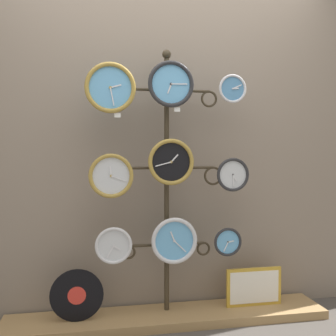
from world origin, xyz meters
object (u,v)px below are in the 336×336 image
(clock_middle_center, at_px, (171,162))
(clock_middle_right, at_px, (233,175))
(clock_bottom_left, at_px, (114,245))
(clock_top_center, at_px, (171,84))
(clock_bottom_right, at_px, (228,242))
(display_stand, at_px, (167,236))
(clock_top_left, at_px, (110,88))
(clock_top_right, at_px, (232,89))
(clock_bottom_center, at_px, (174,241))
(picture_frame, at_px, (254,287))
(clock_middle_left, at_px, (111,176))
(vinyl_record, at_px, (77,295))

(clock_middle_center, bearing_deg, clock_middle_right, 4.41)
(clock_middle_right, distance_m, clock_bottom_left, 0.94)
(clock_top_center, distance_m, clock_bottom_right, 1.15)
(display_stand, bearing_deg, clock_bottom_right, -12.34)
(clock_top_left, xyz_separation_m, clock_top_right, (0.83, 0.02, 0.02))
(clock_top_left, distance_m, clock_bottom_left, 1.02)
(clock_bottom_left, height_order, clock_bottom_center, clock_bottom_center)
(clock_top_right, distance_m, clock_bottom_center, 1.11)
(clock_bottom_right, height_order, picture_frame, clock_bottom_right)
(clock_top_left, height_order, clock_middle_right, clock_top_left)
(clock_top_left, relative_size, clock_bottom_center, 1.04)
(picture_frame, bearing_deg, display_stand, 175.65)
(clock_top_left, bearing_deg, picture_frame, 3.44)
(clock_top_left, distance_m, clock_middle_right, 1.01)
(clock_middle_left, height_order, clock_middle_center, clock_middle_center)
(clock_middle_left, relative_size, clock_bottom_left, 1.19)
(clock_middle_right, height_order, clock_bottom_left, clock_middle_right)
(clock_top_left, height_order, clock_bottom_right, clock_top_left)
(clock_middle_left, bearing_deg, vinyl_record, 172.45)
(clock_bottom_right, xyz_separation_m, picture_frame, (0.22, 0.04, -0.34))
(clock_middle_center, distance_m, clock_bottom_center, 0.53)
(clock_top_right, distance_m, clock_bottom_left, 1.32)
(clock_top_left, distance_m, clock_middle_center, 0.62)
(clock_bottom_center, bearing_deg, clock_bottom_left, -176.33)
(clock_bottom_center, distance_m, vinyl_record, 0.72)
(clock_top_center, height_order, clock_middle_left, clock_top_center)
(clock_middle_center, xyz_separation_m, vinyl_record, (-0.62, 0.03, -0.86))
(clock_bottom_right, bearing_deg, clock_middle_right, 10.86)
(clock_top_right, bearing_deg, clock_middle_center, -176.67)
(clock_middle_center, xyz_separation_m, clock_bottom_left, (-0.38, 0.00, -0.54))
(clock_middle_left, bearing_deg, display_stand, 16.91)
(clock_top_left, distance_m, picture_frame, 1.71)
(display_stand, relative_size, clock_bottom_center, 5.89)
(display_stand, xyz_separation_m, clock_middle_left, (-0.39, -0.12, 0.43))
(clock_middle_center, height_order, clock_bottom_left, clock_middle_center)
(clock_bottom_center, height_order, clock_bottom_right, clock_bottom_center)
(vinyl_record, bearing_deg, clock_bottom_right, -0.13)
(clock_middle_right, height_order, clock_bottom_center, clock_middle_right)
(clock_middle_right, xyz_separation_m, clock_bottom_center, (-0.41, -0.00, -0.44))
(clock_top_center, distance_m, vinyl_record, 1.51)
(clock_bottom_center, bearing_deg, picture_frame, 3.86)
(vinyl_record, distance_m, picture_frame, 1.24)
(clock_bottom_center, bearing_deg, vinyl_record, -179.99)
(clock_bottom_left, bearing_deg, clock_top_left, 162.53)
(display_stand, relative_size, clock_middle_center, 6.02)
(clock_bottom_center, xyz_separation_m, picture_frame, (0.59, 0.04, -0.37))
(clock_top_center, bearing_deg, clock_middle_right, 1.55)
(vinyl_record, bearing_deg, clock_top_left, -5.46)
(display_stand, relative_size, clock_bottom_right, 9.35)
(clock_bottom_left, bearing_deg, clock_middle_left, -166.44)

